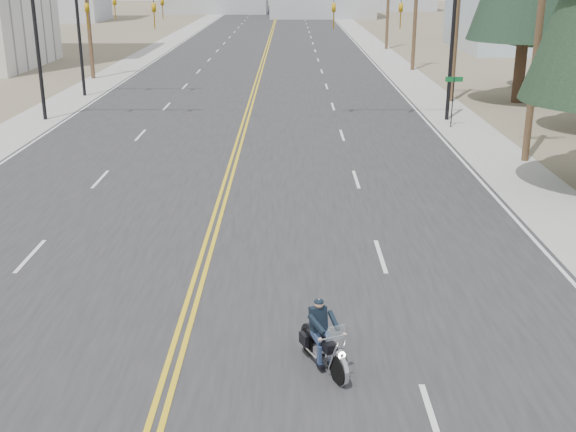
% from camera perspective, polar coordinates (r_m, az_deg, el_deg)
% --- Properties ---
extents(road, '(20.00, 200.00, 0.01)m').
position_cam_1_polar(road, '(77.51, -1.68, 13.05)').
color(road, '#303033').
rests_on(road, ground).
extents(sidewalk_left, '(3.00, 200.00, 0.01)m').
position_cam_1_polar(sidewalk_left, '(78.71, -10.30, 12.86)').
color(sidewalk_left, '#A5A5A0').
rests_on(sidewalk_left, ground).
extents(sidewalk_right, '(3.00, 200.00, 0.01)m').
position_cam_1_polar(sidewalk_right, '(78.00, 7.01, 12.96)').
color(sidewalk_right, '#A5A5A0').
rests_on(sidewalk_right, ground).
extents(traffic_mast_left, '(7.10, 0.26, 7.00)m').
position_cam_1_polar(traffic_mast_left, '(40.81, -16.57, 14.12)').
color(traffic_mast_left, black).
rests_on(traffic_mast_left, ground).
extents(traffic_mast_right, '(7.10, 0.26, 7.00)m').
position_cam_1_polar(traffic_mast_right, '(39.73, 9.98, 14.48)').
color(traffic_mast_right, black).
rests_on(traffic_mast_right, ground).
extents(traffic_mast_far, '(6.10, 0.26, 7.00)m').
position_cam_1_polar(traffic_mast_far, '(48.61, -14.30, 14.86)').
color(traffic_mast_far, black).
rests_on(traffic_mast_far, ground).
extents(street_sign, '(0.90, 0.06, 2.62)m').
position_cam_1_polar(street_sign, '(38.48, 12.92, 9.46)').
color(street_sign, black).
rests_on(street_sign, ground).
extents(utility_pole_b, '(2.20, 0.30, 11.50)m').
position_cam_1_polar(utility_pole_b, '(31.78, 19.31, 14.63)').
color(utility_pole_b, brown).
rests_on(utility_pole_b, ground).
extents(utility_pole_c, '(2.20, 0.30, 11.00)m').
position_cam_1_polar(utility_pole_c, '(46.25, 13.26, 15.83)').
color(utility_pole_c, brown).
rests_on(utility_pole_c, ground).
extents(utility_pole_left, '(2.20, 0.30, 10.50)m').
position_cam_1_polar(utility_pole_left, '(57.11, -15.60, 15.87)').
color(utility_pole_left, brown).
rests_on(utility_pole_left, ground).
extents(motorcyclist, '(1.49, 2.02, 1.45)m').
position_cam_1_polar(motorcyclist, '(14.79, 2.86, -9.49)').
color(motorcyclist, black).
rests_on(motorcyclist, ground).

